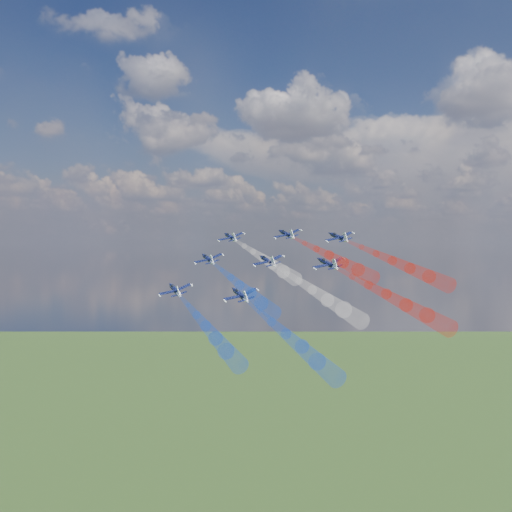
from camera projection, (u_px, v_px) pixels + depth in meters
The scene contains 16 objects.
jet_lead at pixel (231, 237), 171.23m from camera, with size 8.42×10.52×2.81m, color black, non-canonical shape.
trail_lead at pixel (262, 258), 149.85m from camera, with size 3.51×38.81×3.51m, color white, non-canonical shape.
jet_inner_left at pixel (208, 259), 156.68m from camera, with size 8.42×10.52×2.81m, color black, non-canonical shape.
trail_inner_left at pixel (240, 285), 135.30m from camera, with size 3.51×38.81×3.51m, color blue, non-canonical shape.
jet_inner_right at pixel (287, 234), 163.05m from camera, with size 8.42×10.52×2.81m, color black, non-canonical shape.
trail_inner_right at pixel (329, 255), 141.67m from camera, with size 3.51×38.81×3.51m, color red, non-canonical shape.
jet_outer_left at pixel (175, 290), 139.04m from camera, with size 8.42×10.52×2.81m, color black, non-canonical shape.
trail_outer_left at pixel (206, 326), 117.66m from camera, with size 3.51×38.81×3.51m, color blue, non-canonical shape.
jet_center_third at pixel (268, 261), 145.37m from camera, with size 8.42×10.52×2.81m, color black, non-canonical shape.
trail_center_third at pixel (313, 290), 123.99m from camera, with size 3.51×38.81×3.51m, color white, non-canonical shape.
jet_outer_right at pixel (339, 237), 153.69m from camera, with size 8.42×10.52×2.81m, color black, non-canonical shape.
trail_outer_right at pixel (392, 260), 132.31m from camera, with size 3.51×38.81×3.51m, color red, non-canonical shape.
jet_rear_left at pixel (240, 295), 131.37m from camera, with size 8.42×10.52×2.81m, color black, non-canonical shape.
trail_rear_left at pixel (286, 334), 109.99m from camera, with size 3.51×38.81×3.51m, color blue, non-canonical shape.
jet_rear_right at pixel (328, 264), 139.44m from camera, with size 8.42×10.52×2.81m, color black, non-canonical shape.
trail_rear_right at pixel (386, 294), 118.06m from camera, with size 3.51×38.81×3.51m, color red, non-canonical shape.
Camera 1 is at (82.95, -135.88, 153.36)m, focal length 40.66 mm.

